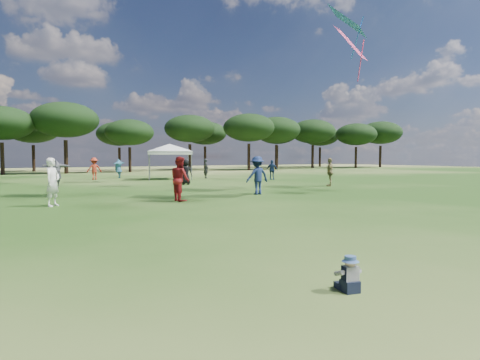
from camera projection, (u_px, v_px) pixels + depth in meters
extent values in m
cylinder|color=black|center=(2.00, 159.00, 39.99)|extent=(0.37, 0.37, 3.21)
ellipsoid|color=black|center=(1.00, 123.00, 39.78)|extent=(6.24, 6.24, 3.36)
cylinder|color=black|center=(66.00, 157.00, 42.66)|extent=(0.41, 0.41, 3.56)
ellipsoid|color=black|center=(65.00, 120.00, 42.43)|extent=(6.91, 6.91, 3.73)
cylinder|color=black|center=(130.00, 160.00, 46.60)|extent=(0.33, 0.33, 2.88)
ellipsoid|color=black|center=(129.00, 132.00, 46.42)|extent=(5.60, 5.60, 3.02)
cylinder|color=black|center=(190.00, 157.00, 53.28)|extent=(0.39, 0.39, 3.44)
ellipsoid|color=black|center=(190.00, 129.00, 53.06)|extent=(6.69, 6.69, 3.60)
cylinder|color=black|center=(249.00, 157.00, 53.52)|extent=(0.40, 0.40, 3.53)
ellipsoid|color=black|center=(249.00, 128.00, 53.30)|extent=(6.86, 6.86, 3.70)
cylinder|color=black|center=(276.00, 157.00, 56.43)|extent=(0.40, 0.40, 3.47)
ellipsoid|color=black|center=(276.00, 130.00, 56.21)|extent=(6.74, 6.74, 3.63)
cylinder|color=black|center=(313.00, 157.00, 62.63)|extent=(0.41, 0.41, 3.57)
ellipsoid|color=black|center=(313.00, 132.00, 62.40)|extent=(6.94, 6.94, 3.74)
cylinder|color=black|center=(356.00, 157.00, 64.38)|extent=(0.38, 0.38, 3.35)
ellipsoid|color=black|center=(356.00, 134.00, 64.17)|extent=(6.51, 6.51, 3.51)
cylinder|color=black|center=(380.00, 156.00, 68.21)|extent=(0.42, 0.42, 3.66)
ellipsoid|color=black|center=(381.00, 133.00, 67.98)|extent=(7.10, 7.10, 3.83)
cylinder|color=black|center=(34.00, 158.00, 48.48)|extent=(0.37, 0.37, 3.20)
ellipsoid|color=black|center=(33.00, 129.00, 48.27)|extent=(6.21, 6.21, 3.35)
cylinder|color=black|center=(119.00, 159.00, 52.73)|extent=(0.34, 0.34, 2.99)
ellipsoid|color=black|center=(119.00, 134.00, 52.54)|extent=(5.81, 5.81, 3.13)
cylinder|color=black|center=(205.00, 158.00, 59.78)|extent=(0.38, 0.38, 3.31)
ellipsoid|color=black|center=(205.00, 133.00, 59.57)|extent=(6.43, 6.43, 3.47)
cylinder|color=black|center=(277.00, 157.00, 67.28)|extent=(0.42, 0.42, 3.64)
ellipsoid|color=black|center=(277.00, 133.00, 67.04)|extent=(7.06, 7.06, 3.81)
cylinder|color=black|center=(320.00, 157.00, 71.54)|extent=(0.40, 0.40, 3.46)
ellipsoid|color=black|center=(320.00, 136.00, 71.32)|extent=(6.72, 6.72, 3.62)
cylinder|color=gray|center=(149.00, 166.00, 30.03)|extent=(0.06, 0.06, 2.14)
cylinder|color=gray|center=(191.00, 166.00, 30.67)|extent=(0.06, 0.06, 2.14)
cylinder|color=gray|center=(150.00, 165.00, 33.13)|extent=(0.06, 0.06, 2.14)
cylinder|color=gray|center=(188.00, 165.00, 33.77)|extent=(0.06, 0.06, 2.14)
cube|color=white|center=(170.00, 153.00, 31.84)|extent=(4.27, 4.27, 0.25)
pyramid|color=white|center=(170.00, 144.00, 31.80)|extent=(6.38, 6.38, 0.60)
cube|color=black|center=(350.00, 286.00, 5.35)|extent=(0.25, 0.25, 0.16)
cube|color=black|center=(339.00, 286.00, 5.47)|extent=(0.12, 0.20, 0.08)
cube|color=black|center=(348.00, 285.00, 5.51)|extent=(0.12, 0.20, 0.08)
cube|color=white|center=(350.00, 273.00, 5.34)|extent=(0.22, 0.18, 0.21)
cylinder|color=white|center=(340.00, 273.00, 5.35)|extent=(0.11, 0.21, 0.13)
cylinder|color=white|center=(356.00, 271.00, 5.43)|extent=(0.11, 0.21, 0.13)
sphere|color=#E0B293|center=(350.00, 263.00, 5.33)|extent=(0.14, 0.14, 0.14)
cone|color=#4F7CB9|center=(350.00, 261.00, 5.33)|extent=(0.23, 0.23, 0.02)
cylinder|color=#4F7CB9|center=(350.00, 258.00, 5.32)|extent=(0.15, 0.15, 0.06)
imported|color=#46464A|center=(56.00, 174.00, 23.64)|extent=(1.82, 1.73, 1.61)
imported|color=#285B78|center=(118.00, 169.00, 33.60)|extent=(1.67, 1.87, 1.61)
imported|color=#A8301C|center=(94.00, 169.00, 31.18)|extent=(1.14, 0.69, 1.73)
imported|color=black|center=(186.00, 172.00, 25.76)|extent=(0.95, 0.90, 1.63)
imported|color=#A91C20|center=(180.00, 179.00, 16.22)|extent=(0.72, 0.91, 1.82)
imported|color=olive|center=(330.00, 172.00, 24.40)|extent=(1.01, 1.01, 1.73)
imported|color=white|center=(53.00, 182.00, 14.51)|extent=(0.74, 0.76, 1.76)
imported|color=navy|center=(272.00, 170.00, 31.23)|extent=(0.88, 0.93, 1.55)
imported|color=#292A2E|center=(206.00, 168.00, 33.46)|extent=(0.45, 0.64, 1.65)
imported|color=#16254F|center=(257.00, 175.00, 19.09)|extent=(1.18, 0.68, 1.82)
plane|color=blue|center=(347.00, 21.00, 20.74)|extent=(2.65, 2.65, 1.70)
plane|color=#E13868|center=(351.00, 43.00, 17.58)|extent=(2.34, 1.89, 1.65)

